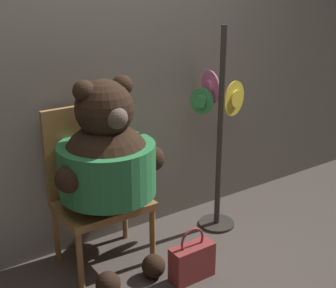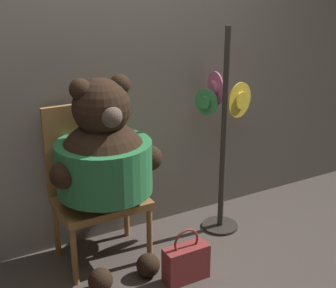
% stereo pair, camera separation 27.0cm
% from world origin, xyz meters
% --- Properties ---
extents(ground_plane, '(14.00, 14.00, 0.00)m').
position_xyz_m(ground_plane, '(0.00, 0.00, 0.00)').
color(ground_plane, '#4C423D').
extents(wall_back, '(8.00, 0.10, 2.37)m').
position_xyz_m(wall_back, '(0.00, 0.73, 1.18)').
color(wall_back, slate).
rests_on(wall_back, ground_plane).
extents(chair, '(0.59, 0.44, 1.07)m').
position_xyz_m(chair, '(-0.21, 0.49, 0.56)').
color(chair, '#9E703D').
rests_on(chair, ground_plane).
extents(teddy_bear, '(0.74, 0.66, 1.30)m').
position_xyz_m(teddy_bear, '(-0.20, 0.32, 0.75)').
color(teddy_bear, black).
rests_on(teddy_bear, ground_plane).
extents(hat_display_rack, '(0.43, 0.42, 1.54)m').
position_xyz_m(hat_display_rack, '(0.77, 0.40, 0.76)').
color(hat_display_rack, '#332D28').
rests_on(hat_display_rack, ground_plane).
extents(handbag_on_ground, '(0.30, 0.12, 0.37)m').
position_xyz_m(handbag_on_ground, '(0.16, -0.10, 0.13)').
color(handbag_on_ground, maroon).
rests_on(handbag_on_ground, ground_plane).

